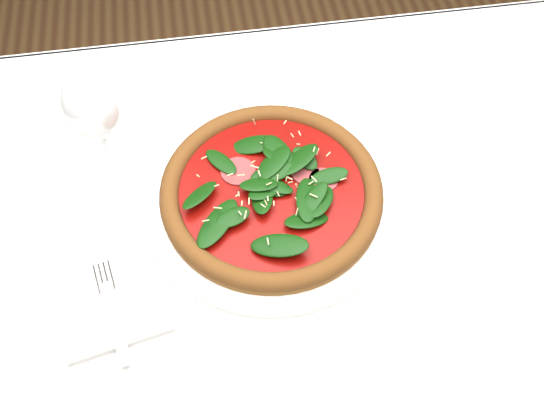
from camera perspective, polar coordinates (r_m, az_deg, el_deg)
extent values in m
plane|color=brown|center=(1.58, 1.43, -15.62)|extent=(6.00, 6.00, 0.00)
cube|color=silver|center=(0.91, 2.37, -1.18)|extent=(1.20, 0.80, 0.04)
cylinder|color=#4C331E|center=(1.47, -21.87, -0.69)|extent=(0.06, 0.06, 0.71)
cylinder|color=#4C331E|center=(1.55, 19.59, 4.47)|extent=(0.06, 0.06, 0.71)
cube|color=silver|center=(1.24, -1.14, 12.12)|extent=(1.20, 0.01, 0.22)
cylinder|color=white|center=(0.90, -0.06, 0.54)|extent=(0.38, 0.38, 0.01)
torus|color=white|center=(0.90, -0.06, 0.69)|extent=(0.38, 0.38, 0.01)
cylinder|color=#A26127|center=(0.89, -0.06, 0.97)|extent=(0.41, 0.41, 0.01)
torus|color=#9E5B24|center=(0.88, -0.06, 1.29)|extent=(0.41, 0.41, 0.03)
cylinder|color=#8D0705|center=(0.88, -0.06, 1.29)|extent=(0.34, 0.34, 0.00)
cylinder|color=#923A3B|center=(0.88, -0.06, 1.45)|extent=(0.30, 0.30, 0.00)
ellipsoid|color=#0C3A0A|center=(0.87, -0.06, 1.86)|extent=(0.33, 0.33, 0.03)
cylinder|color=beige|center=(0.87, -0.06, 2.11)|extent=(0.30, 0.30, 0.00)
cylinder|color=white|center=(0.97, -14.63, 3.13)|extent=(0.07, 0.07, 0.00)
cylinder|color=white|center=(0.93, -15.28, 4.99)|extent=(0.01, 0.01, 0.10)
ellipsoid|color=white|center=(0.86, -16.63, 8.80)|extent=(0.08, 0.08, 0.11)
cube|color=silver|center=(0.83, -14.39, -10.98)|extent=(0.15, 0.09, 0.01)
cube|color=silver|center=(0.82, -14.50, -10.77)|extent=(0.04, 0.12, 0.00)
cube|color=silver|center=(0.86, -15.53, -6.62)|extent=(0.03, 0.05, 0.00)
cylinder|color=white|center=(1.10, 15.15, 11.45)|extent=(0.13, 0.13, 0.01)
torus|color=white|center=(1.10, 15.18, 11.55)|extent=(0.13, 0.13, 0.01)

